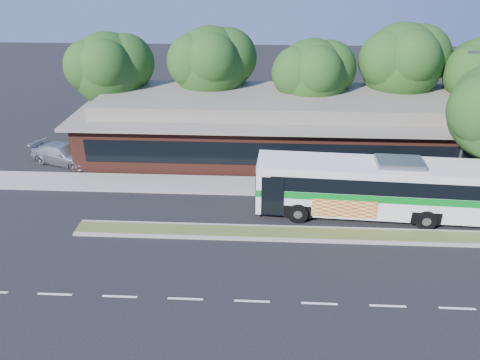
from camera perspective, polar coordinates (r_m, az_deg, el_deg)
The scene contains 12 objects.
ground at distance 25.73m, azimuth 8.55°, elevation -7.39°, with size 120.00×120.00×0.00m, color black.
median_strip at distance 26.19m, azimuth 8.45°, elevation -6.53°, with size 26.00×1.10×0.15m, color #464C20.
sidewalk at distance 31.23m, azimuth 7.60°, elevation -0.84°, with size 44.00×2.60×0.12m, color gray.
parking_lot at distance 37.66m, azimuth -21.28°, elevation 2.25°, with size 14.00×12.00×0.01m, color black.
plaza_building at distance 36.50m, azimuth 7.09°, elevation 6.73°, with size 33.20×11.20×4.45m.
lamp_post at distance 31.37m, azimuth 25.98°, elevation 6.41°, with size 0.93×0.18×9.07m.
tree_bg_a at distance 39.30m, azimuth -15.11°, elevation 13.12°, with size 6.47×5.80×8.63m.
tree_bg_b at distance 38.57m, azimuth -2.94°, elevation 14.14°, with size 6.69×6.00×9.00m.
tree_bg_c at distance 37.73m, azimuth 9.37°, elevation 12.71°, with size 6.24×5.60×8.26m.
tree_bg_d at distance 39.90m, azimuth 19.70°, elevation 13.51°, with size 6.91×6.20×9.37m.
transit_bus at distance 27.98m, azimuth 15.41°, elevation -0.48°, with size 12.96×3.53×3.60m.
sedan at distance 36.71m, azimuth -20.70°, elevation 2.99°, with size 2.06×5.07×1.47m, color #A6A7AD.
Camera 1 is at (-2.67, -21.41, 14.02)m, focal length 35.00 mm.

